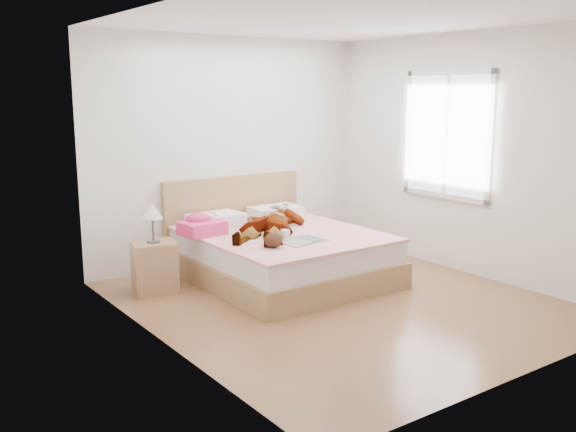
{
  "coord_description": "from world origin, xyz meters",
  "views": [
    {
      "loc": [
        -3.81,
        -4.49,
        1.98
      ],
      "look_at": [
        0.0,
        0.85,
        0.7
      ],
      "focal_mm": 40.0,
      "sensor_mm": 36.0,
      "label": 1
    }
  ],
  "objects_px": {
    "towel": "(201,226)",
    "nightstand": "(154,263)",
    "woman": "(273,219)",
    "magazine": "(304,241)",
    "bed": "(278,252)",
    "plush_toy": "(272,239)",
    "coffee_mug": "(285,234)",
    "phone": "(214,214)"
  },
  "relations": [
    {
      "from": "towel",
      "to": "coffee_mug",
      "type": "bearing_deg",
      "value": -50.63
    },
    {
      "from": "woman",
      "to": "nightstand",
      "type": "height_order",
      "value": "nightstand"
    },
    {
      "from": "bed",
      "to": "plush_toy",
      "type": "relative_size",
      "value": 7.44
    },
    {
      "from": "coffee_mug",
      "to": "nightstand",
      "type": "xyz_separation_m",
      "value": [
        -1.13,
        0.66,
        -0.26
      ]
    },
    {
      "from": "woman",
      "to": "towel",
      "type": "height_order",
      "value": "woman"
    },
    {
      "from": "towel",
      "to": "nightstand",
      "type": "xyz_separation_m",
      "value": [
        -0.56,
        -0.04,
        -0.3
      ]
    },
    {
      "from": "woman",
      "to": "magazine",
      "type": "distance_m",
      "value": 0.68
    },
    {
      "from": "towel",
      "to": "coffee_mug",
      "type": "distance_m",
      "value": 0.91
    },
    {
      "from": "bed",
      "to": "nightstand",
      "type": "height_order",
      "value": "bed"
    },
    {
      "from": "bed",
      "to": "towel",
      "type": "bearing_deg",
      "value": 157.0
    },
    {
      "from": "woman",
      "to": "phone",
      "type": "bearing_deg",
      "value": -171.01
    },
    {
      "from": "nightstand",
      "to": "phone",
      "type": "bearing_deg",
      "value": 15.44
    },
    {
      "from": "woman",
      "to": "magazine",
      "type": "bearing_deg",
      "value": -49.22
    },
    {
      "from": "magazine",
      "to": "plush_toy",
      "type": "relative_size",
      "value": 1.79
    },
    {
      "from": "woman",
      "to": "nightstand",
      "type": "distance_m",
      "value": 1.36
    },
    {
      "from": "bed",
      "to": "coffee_mug",
      "type": "distance_m",
      "value": 0.51
    },
    {
      "from": "towel",
      "to": "nightstand",
      "type": "relative_size",
      "value": 0.51
    },
    {
      "from": "plush_toy",
      "to": "nightstand",
      "type": "distance_m",
      "value": 1.23
    },
    {
      "from": "phone",
      "to": "bed",
      "type": "bearing_deg",
      "value": -87.58
    },
    {
      "from": "bed",
      "to": "magazine",
      "type": "height_order",
      "value": "bed"
    },
    {
      "from": "woman",
      "to": "magazine",
      "type": "xyz_separation_m",
      "value": [
        -0.08,
        -0.67,
        -0.11
      ]
    },
    {
      "from": "plush_toy",
      "to": "nightstand",
      "type": "bearing_deg",
      "value": 135.0
    },
    {
      "from": "phone",
      "to": "plush_toy",
      "type": "bearing_deg",
      "value": -130.4
    },
    {
      "from": "phone",
      "to": "plush_toy",
      "type": "distance_m",
      "value": 1.08
    },
    {
      "from": "bed",
      "to": "phone",
      "type": "bearing_deg",
      "value": 134.77
    },
    {
      "from": "plush_toy",
      "to": "phone",
      "type": "bearing_deg",
      "value": 91.95
    },
    {
      "from": "magazine",
      "to": "plush_toy",
      "type": "height_order",
      "value": "plush_toy"
    },
    {
      "from": "woman",
      "to": "phone",
      "type": "xyz_separation_m",
      "value": [
        -0.5,
        0.4,
        0.04
      ]
    },
    {
      "from": "woman",
      "to": "coffee_mug",
      "type": "bearing_deg",
      "value": -62.64
    },
    {
      "from": "woman",
      "to": "coffee_mug",
      "type": "height_order",
      "value": "woman"
    },
    {
      "from": "bed",
      "to": "plush_toy",
      "type": "bearing_deg",
      "value": -128.76
    },
    {
      "from": "phone",
      "to": "coffee_mug",
      "type": "bearing_deg",
      "value": -112.39
    },
    {
      "from": "towel",
      "to": "plush_toy",
      "type": "relative_size",
      "value": 1.65
    },
    {
      "from": "coffee_mug",
      "to": "magazine",
      "type": "bearing_deg",
      "value": -62.03
    },
    {
      "from": "towel",
      "to": "coffee_mug",
      "type": "height_order",
      "value": "towel"
    },
    {
      "from": "plush_toy",
      "to": "towel",
      "type": "bearing_deg",
      "value": 108.16
    },
    {
      "from": "plush_toy",
      "to": "nightstand",
      "type": "height_order",
      "value": "nightstand"
    },
    {
      "from": "woman",
      "to": "towel",
      "type": "xyz_separation_m",
      "value": [
        -0.76,
        0.22,
        -0.02
      ]
    },
    {
      "from": "towel",
      "to": "bed",
      "type": "bearing_deg",
      "value": -23.0
    },
    {
      "from": "woman",
      "to": "plush_toy",
      "type": "relative_size",
      "value": 6.02
    },
    {
      "from": "phone",
      "to": "nightstand",
      "type": "xyz_separation_m",
      "value": [
        -0.81,
        -0.22,
        -0.37
      ]
    },
    {
      "from": "towel",
      "to": "magazine",
      "type": "distance_m",
      "value": 1.12
    }
  ]
}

